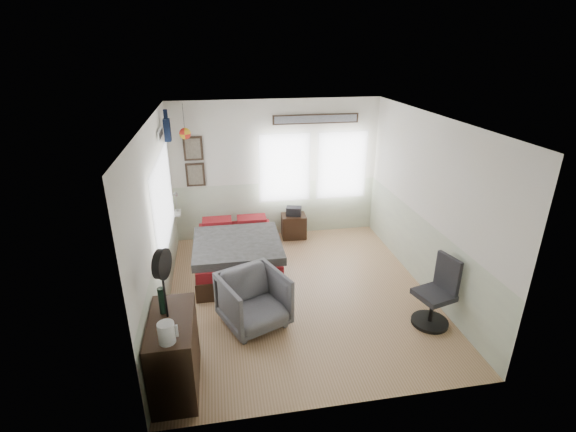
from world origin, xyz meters
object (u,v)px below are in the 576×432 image
(armchair, at_px, (254,300))
(bed, at_px, (237,253))
(nightstand, at_px, (294,226))
(task_chair, at_px, (436,297))
(dresser, at_px, (174,353))

(armchair, bearing_deg, bed, 71.98)
(nightstand, xyz_separation_m, task_chair, (1.41, -3.09, 0.18))
(bed, height_order, armchair, armchair)
(nightstand, relative_size, task_chair, 0.47)
(dresser, bearing_deg, armchair, 45.13)
(bed, relative_size, armchair, 2.34)
(dresser, relative_size, task_chair, 0.99)
(armchair, bearing_deg, nightstand, 45.66)
(bed, xyz_separation_m, dresser, (-0.85, -2.56, 0.15))
(dresser, xyz_separation_m, nightstand, (2.04, 3.66, -0.21))
(bed, distance_m, nightstand, 1.62)
(bed, bearing_deg, task_chair, -36.97)
(dresser, height_order, task_chair, task_chair)
(bed, relative_size, task_chair, 1.93)
(nightstand, bearing_deg, task_chair, -62.82)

